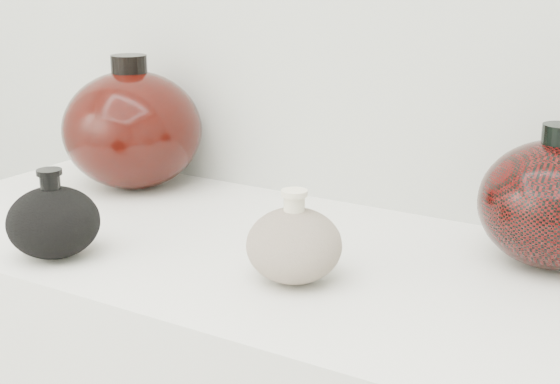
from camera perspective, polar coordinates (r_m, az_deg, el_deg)
The scene contains 4 objects.
black_gourd_vase at distance 1.09m, azimuth -16.24°, elevation -2.08°, with size 0.13×0.13×0.12m.
cream_gourd_vase at distance 0.97m, azimuth 1.03°, elevation -3.86°, with size 0.14×0.14×0.12m.
left_round_pot at distance 1.38m, azimuth -10.74°, elevation 4.54°, with size 0.32×0.32×0.23m.
right_round_pot at distance 1.06m, azimuth 19.45°, elevation -0.80°, with size 0.20×0.20×0.19m.
Camera 1 is at (0.54, 0.09, 1.29)m, focal length 50.00 mm.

